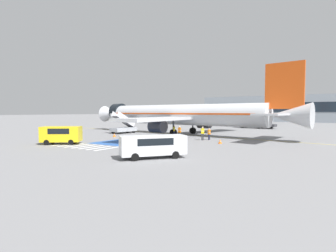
% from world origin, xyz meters
% --- Properties ---
extents(ground_plane, '(600.00, 600.00, 0.00)m').
position_xyz_m(ground_plane, '(0.00, 0.00, 0.00)').
color(ground_plane, slate).
extents(apron_leadline_yellow, '(75.49, 8.73, 0.01)m').
position_xyz_m(apron_leadline_yellow, '(0.24, 0.89, 0.00)').
color(apron_leadline_yellow, gold).
rests_on(apron_leadline_yellow, ground_plane).
extents(apron_stand_patch_blue, '(5.47, 13.16, 0.01)m').
position_xyz_m(apron_stand_patch_blue, '(0.24, -9.93, 0.00)').
color(apron_stand_patch_blue, '#2856A8').
rests_on(apron_stand_patch_blue, ground_plane).
extents(apron_walkway_bar_0, '(0.44, 3.60, 0.01)m').
position_xyz_m(apron_walkway_bar_0, '(-3.96, -18.58, 0.00)').
color(apron_walkway_bar_0, silver).
rests_on(apron_walkway_bar_0, ground_plane).
extents(apron_walkway_bar_1, '(0.44, 3.60, 0.01)m').
position_xyz_m(apron_walkway_bar_1, '(-2.76, -18.58, 0.00)').
color(apron_walkway_bar_1, silver).
rests_on(apron_walkway_bar_1, ground_plane).
extents(apron_walkway_bar_2, '(0.44, 3.60, 0.01)m').
position_xyz_m(apron_walkway_bar_2, '(-1.56, -18.58, 0.00)').
color(apron_walkway_bar_2, silver).
rests_on(apron_walkway_bar_2, ground_plane).
extents(apron_walkway_bar_3, '(0.44, 3.60, 0.01)m').
position_xyz_m(apron_walkway_bar_3, '(-0.36, -18.58, 0.00)').
color(apron_walkway_bar_3, silver).
rests_on(apron_walkway_bar_3, ground_plane).
extents(apron_walkway_bar_4, '(0.44, 3.60, 0.01)m').
position_xyz_m(apron_walkway_bar_4, '(0.84, -18.58, 0.00)').
color(apron_walkway_bar_4, silver).
rests_on(apron_walkway_bar_4, ground_plane).
extents(apron_walkway_bar_5, '(0.44, 3.60, 0.01)m').
position_xyz_m(apron_walkway_bar_5, '(2.04, -18.58, 0.00)').
color(apron_walkway_bar_5, silver).
rests_on(apron_walkway_bar_5, ground_plane).
extents(apron_walkway_bar_6, '(0.44, 3.60, 0.01)m').
position_xyz_m(apron_walkway_bar_6, '(3.24, -18.58, 0.00)').
color(apron_walkway_bar_6, silver).
rests_on(apron_walkway_bar_6, ground_plane).
extents(airliner, '(41.19, 32.36, 10.41)m').
position_xyz_m(airliner, '(0.92, 0.81, 3.43)').
color(airliner, silver).
rests_on(airliner, ground_plane).
extents(boarding_stairs_forward, '(2.72, 5.41, 4.04)m').
position_xyz_m(boarding_stairs_forward, '(-8.97, -2.40, 0.99)').
color(boarding_stairs_forward, '#ADB2BA').
rests_on(boarding_stairs_forward, ground_plane).
extents(fuel_tanker, '(8.79, 3.15, 3.57)m').
position_xyz_m(fuel_tanker, '(8.24, 25.07, 1.81)').
color(fuel_tanker, '#38383D').
rests_on(fuel_tanker, ground_plane).
extents(service_van_0, '(4.88, 4.35, 2.14)m').
position_xyz_m(service_van_0, '(-4.39, -18.68, 1.28)').
color(service_van_0, yellow).
rests_on(service_van_0, ground_plane).
extents(service_van_1, '(4.93, 5.44, 1.93)m').
position_xyz_m(service_van_1, '(10.70, -20.53, 1.17)').
color(service_van_1, silver).
rests_on(service_van_1, ground_plane).
extents(ground_crew_0, '(0.43, 0.24, 1.83)m').
position_xyz_m(ground_crew_0, '(4.41, -5.13, 1.06)').
color(ground_crew_0, '#2D2D33').
rests_on(ground_crew_0, ground_plane).
extents(ground_crew_1, '(0.48, 0.44, 1.88)m').
position_xyz_m(ground_crew_1, '(8.29, -5.47, 1.09)').
color(ground_crew_1, '#2D2D33').
rests_on(ground_crew_1, ground_plane).
extents(ground_crew_2, '(0.37, 0.48, 1.76)m').
position_xyz_m(ground_crew_2, '(2.07, -2.82, 1.02)').
color(ground_crew_2, '#191E38').
rests_on(ground_crew_2, ground_plane).
extents(ground_crew_3, '(0.32, 0.47, 1.63)m').
position_xyz_m(ground_crew_3, '(8.90, -4.66, 0.93)').
color(ground_crew_3, '#191E38').
rests_on(ground_crew_3, ground_plane).
extents(traffic_cone_0, '(0.48, 0.48, 0.54)m').
position_xyz_m(traffic_cone_0, '(11.78, -7.87, 0.27)').
color(traffic_cone_0, orange).
rests_on(traffic_cone_0, ground_plane).
extents(traffic_cone_1, '(0.49, 0.49, 0.55)m').
position_xyz_m(traffic_cone_1, '(-5.55, -8.40, 0.28)').
color(traffic_cone_1, orange).
rests_on(traffic_cone_1, ground_plane).
extents(traffic_cone_2, '(0.49, 0.49, 0.55)m').
position_xyz_m(traffic_cone_2, '(-17.52, -5.01, 0.27)').
color(traffic_cone_2, orange).
rests_on(traffic_cone_2, ground_plane).
extents(terminal_building, '(72.84, 12.10, 10.21)m').
position_xyz_m(terminal_building, '(10.86, 74.92, 5.11)').
color(terminal_building, '#89939E').
rests_on(terminal_building, ground_plane).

